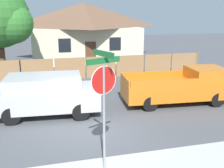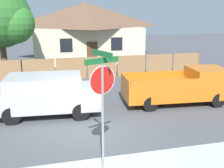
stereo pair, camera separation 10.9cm
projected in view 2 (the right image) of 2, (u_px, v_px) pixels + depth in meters
name	position (u px, v px, depth m)	size (l,w,h in m)	color
ground_plane	(93.00, 130.00, 10.04)	(80.00, 80.00, 0.00)	#4C4F54
wooden_fence	(102.00, 67.00, 18.03)	(14.88, 0.12, 1.54)	#997047
house	(86.00, 30.00, 24.64)	(10.17, 7.26, 5.22)	beige
oak_tree	(3.00, 18.00, 17.05)	(4.26, 4.06, 6.11)	brown
red_suv	(47.00, 93.00, 11.36)	(4.59, 2.30, 1.77)	#B7B7BC
orange_pickup	(182.00, 86.00, 12.83)	(5.49, 2.25, 1.74)	orange
stop_sign	(102.00, 91.00, 6.98)	(0.97, 0.87, 3.42)	gray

